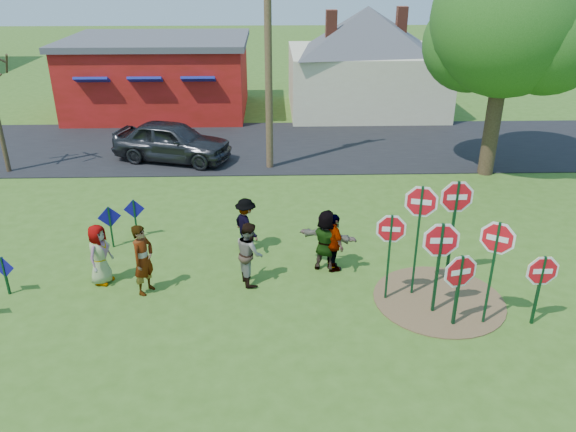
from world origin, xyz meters
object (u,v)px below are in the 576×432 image
stop_sign_a (440,248)px  stop_sign_d (456,206)px  stop_sign_b (420,213)px  person_b (143,259)px  suv (172,141)px  stop_sign_c (495,250)px  person_a (99,254)px  utility_pole (268,47)px  leafy_tree (511,28)px

stop_sign_a → stop_sign_d: stop_sign_d is taller
stop_sign_b → person_b: stop_sign_b is taller
stop_sign_b → stop_sign_a: bearing=-53.3°
suv → stop_sign_a: bearing=-128.0°
stop_sign_a → stop_sign_c: (1.06, -0.49, 0.20)m
person_a → utility_pole: bearing=-8.6°
stop_sign_c → leafy_tree: 11.00m
stop_sign_d → utility_pole: utility_pole is taller
suv → utility_pole: bearing=-86.3°
stop_sign_a → person_b: (-6.99, 1.09, -0.78)m
person_b → leafy_tree: bearing=-29.1°
person_a → stop_sign_a: bearing=-82.8°
stop_sign_b → stop_sign_c: bearing=-28.0°
stop_sign_d → leafy_tree: bearing=62.4°
stop_sign_d → suv: (-8.59, 9.67, -1.25)m
person_b → leafy_tree: 14.95m
stop_sign_b → stop_sign_d: (1.05, 0.63, -0.11)m
stop_sign_a → stop_sign_b: bearing=113.2°
leafy_tree → person_b: bearing=-144.9°
stop_sign_b → leafy_tree: (5.00, 8.48, 3.19)m
utility_pole → leafy_tree: size_ratio=1.06×
suv → leafy_tree: (12.54, -1.82, 4.56)m
stop_sign_a → person_a: (-8.21, 1.58, -0.89)m
person_a → suv: bearing=16.0°
stop_sign_b → suv: 12.84m
stop_sign_c → suv: size_ratio=0.56×
stop_sign_a → stop_sign_b: size_ratio=0.82×
stop_sign_b → stop_sign_d: stop_sign_b is taller
stop_sign_a → person_a: stop_sign_a is taller
stop_sign_c → suv: bearing=159.2°
stop_sign_a → person_a: 8.41m
stop_sign_c → stop_sign_a: bearing=-173.1°
stop_sign_a → leafy_tree: (4.68, 9.28, 3.71)m
person_b → suv: person_b is taller
utility_pole → leafy_tree: bearing=-6.0°
stop_sign_a → suv: stop_sign_a is taller
stop_sign_a → suv: (-7.86, 11.10, -0.85)m
person_b → utility_pole: size_ratio=0.21×
stop_sign_b → stop_sign_c: 1.91m
stop_sign_c → utility_pole: bearing=146.4°
stop_sign_b → person_a: bearing=-170.5°
stop_sign_b → person_a: (-7.90, 0.79, -1.41)m
utility_pole → stop_sign_a: bearing=-69.2°
stop_sign_c → stop_sign_d: size_ratio=0.93×
utility_pole → leafy_tree: utility_pole is taller
stop_sign_b → person_b: size_ratio=1.65×
person_a → utility_pole: (4.34, 8.60, 3.89)m
stop_sign_a → stop_sign_d: 1.66m
stop_sign_c → person_b: bearing=-159.5°
suv → person_a: bearing=-165.5°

